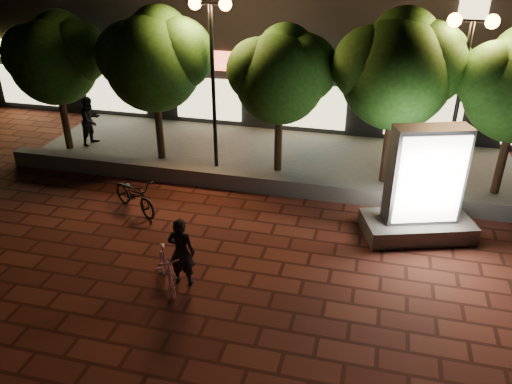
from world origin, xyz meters
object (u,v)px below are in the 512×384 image
(street_lamp_right, at_px, (466,60))
(tree_left, at_px, (155,57))
(tree_right, at_px, (399,67))
(scooter_parked, at_px, (135,195))
(tree_mid, at_px, (282,72))
(rider, at_px, (181,252))
(tree_far_left, at_px, (56,56))
(street_lamp_left, at_px, (212,42))
(ad_kiosk, at_px, (422,194))
(scooter_pink, at_px, (167,269))
(pedestrian, at_px, (91,121))

(street_lamp_right, bearing_deg, tree_left, 178.32)
(tree_right, xyz_separation_m, scooter_parked, (-6.64, -3.49, -3.08))
(tree_mid, bearing_deg, street_lamp_right, -3.04)
(street_lamp_right, distance_m, rider, 8.87)
(tree_far_left, bearing_deg, scooter_parked, -39.96)
(street_lamp_left, height_order, ad_kiosk, street_lamp_left)
(street_lamp_left, relative_size, rider, 3.18)
(scooter_pink, bearing_deg, tree_right, 19.84)
(scooter_parked, relative_size, pedestrian, 1.07)
(tree_mid, height_order, ad_kiosk, tree_mid)
(scooter_parked, bearing_deg, scooter_pink, -112.13)
(ad_kiosk, relative_size, scooter_pink, 1.93)
(street_lamp_right, xyz_separation_m, scooter_parked, (-8.28, -3.23, -3.41))
(tree_left, bearing_deg, rider, -63.28)
(street_lamp_left, relative_size, street_lamp_right, 1.04)
(street_lamp_left, height_order, rider, street_lamp_left)
(tree_right, bearing_deg, ad_kiosk, -73.52)
(tree_far_left, bearing_deg, tree_right, 0.00)
(tree_left, height_order, street_lamp_left, street_lamp_left)
(rider, bearing_deg, street_lamp_left, -79.61)
(scooter_parked, bearing_deg, rider, -106.63)
(tree_left, distance_m, pedestrian, 3.89)
(tree_right, height_order, rider, tree_right)
(scooter_pink, relative_size, pedestrian, 0.89)
(street_lamp_right, distance_m, scooter_pink, 9.31)
(tree_left, height_order, tree_right, tree_right)
(tree_far_left, distance_m, rider, 9.40)
(ad_kiosk, bearing_deg, scooter_pink, -146.38)
(tree_right, relative_size, pedestrian, 2.93)
(ad_kiosk, xyz_separation_m, pedestrian, (-11.09, 3.38, -0.23))
(tree_far_left, relative_size, tree_right, 0.91)
(scooter_parked, xyz_separation_m, pedestrian, (-3.60, 4.01, 0.46))
(tree_mid, distance_m, street_lamp_left, 2.22)
(tree_left, xyz_separation_m, tree_right, (7.30, 0.00, 0.12))
(tree_left, xyz_separation_m, scooter_parked, (0.66, -3.49, -2.96))
(tree_far_left, relative_size, street_lamp_left, 0.89)
(scooter_pink, bearing_deg, pedestrian, 94.60)
(rider, distance_m, pedestrian, 9.04)
(tree_far_left, bearing_deg, street_lamp_left, -2.76)
(tree_far_left, height_order, tree_right, tree_right)
(tree_mid, bearing_deg, scooter_parked, -133.70)
(tree_far_left, xyz_separation_m, ad_kiosk, (11.65, -2.87, -2.12))
(pedestrian, bearing_deg, tree_left, -89.20)
(ad_kiosk, xyz_separation_m, scooter_pink, (-5.31, -3.53, -0.71))
(tree_left, distance_m, scooter_parked, 4.62)
(street_lamp_right, bearing_deg, street_lamp_left, 180.00)
(rider, bearing_deg, tree_mid, -98.86)
(tree_far_left, bearing_deg, tree_left, 0.00)
(tree_left, distance_m, street_lamp_left, 2.05)
(tree_mid, bearing_deg, tree_far_left, 180.00)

